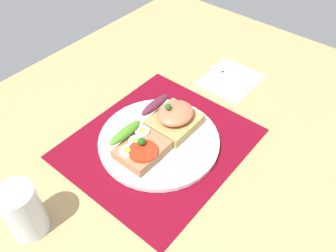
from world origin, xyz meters
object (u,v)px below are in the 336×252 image
(sandwich_egg_tomato, at_px, (139,146))
(sandwich_salmon, at_px, (171,116))
(drinking_glass, at_px, (23,211))
(napkin, at_px, (229,79))
(fork, at_px, (229,75))
(plate, at_px, (159,141))

(sandwich_egg_tomato, height_order, sandwich_salmon, sandwich_salmon)
(sandwich_salmon, height_order, drinking_glass, drinking_glass)
(napkin, bearing_deg, fork, 30.60)
(sandwich_egg_tomato, distance_m, fork, 0.34)
(sandwich_egg_tomato, xyz_separation_m, napkin, (0.33, -0.00, -0.03))
(plate, bearing_deg, sandwich_salmon, 9.46)
(fork, bearing_deg, sandwich_egg_tomato, -179.82)
(drinking_glass, bearing_deg, fork, -3.42)
(sandwich_egg_tomato, height_order, napkin, sandwich_egg_tomato)
(fork, bearing_deg, drinking_glass, 176.58)
(plate, bearing_deg, napkin, 0.85)
(sandwich_egg_tomato, bearing_deg, sandwich_salmon, 0.62)
(sandwich_egg_tomato, bearing_deg, drinking_glass, 171.44)
(sandwich_egg_tomato, xyz_separation_m, drinking_glass, (-0.24, 0.04, 0.02))
(plate, height_order, drinking_glass, drinking_glass)
(plate, bearing_deg, sandwich_egg_tomato, 171.66)
(sandwich_egg_tomato, relative_size, sandwich_salmon, 0.93)
(plate, distance_m, sandwich_salmon, 0.06)
(sandwich_salmon, bearing_deg, drinking_glass, 174.23)
(sandwich_salmon, relative_size, fork, 0.83)
(fork, bearing_deg, napkin, -149.40)
(sandwich_egg_tomato, relative_size, napkin, 0.67)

